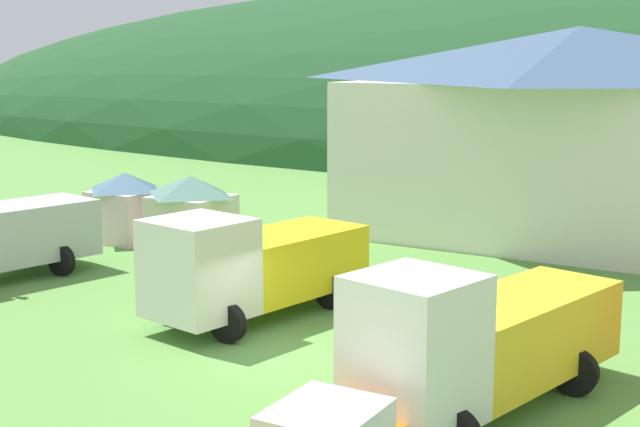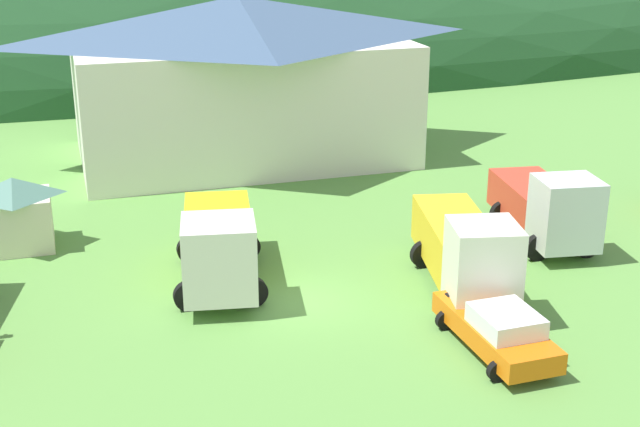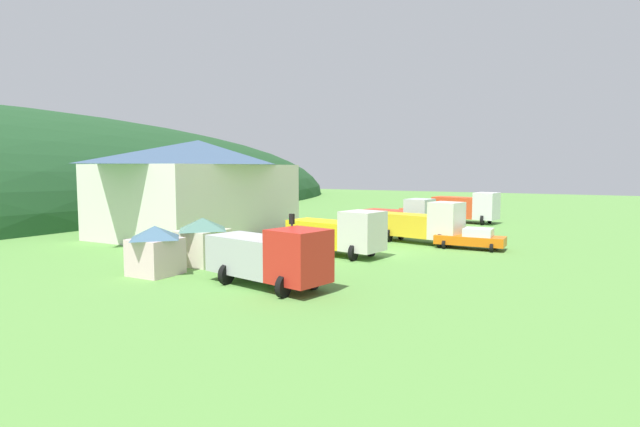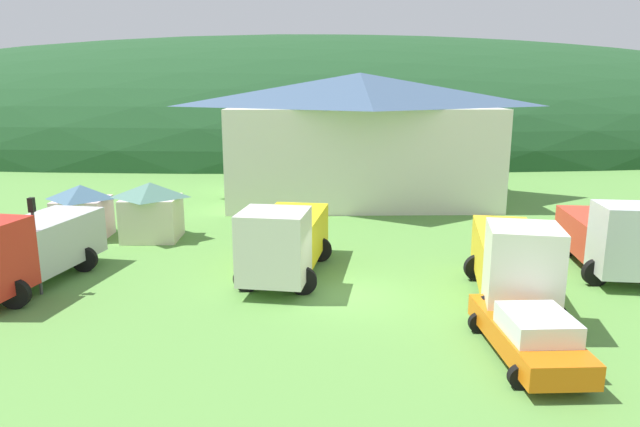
# 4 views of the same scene
# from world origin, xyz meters

# --- Properties ---
(ground_plane) EXTENTS (200.00, 200.00, 0.00)m
(ground_plane) POSITION_xyz_m (0.00, 0.00, 0.00)
(ground_plane) COLOR #5B9342
(depot_building) EXTENTS (19.25, 12.46, 8.94)m
(depot_building) POSITION_xyz_m (2.10, 19.72, 4.61)
(depot_building) COLOR white
(depot_building) RESTS_ON ground
(play_shed_cream) EXTENTS (3.06, 2.78, 3.07)m
(play_shed_cream) POSITION_xyz_m (-9.88, 8.59, 1.58)
(play_shed_cream) COLOR beige
(play_shed_cream) RESTS_ON ground
(play_shed_pink) EXTENTS (2.73, 2.65, 2.90)m
(play_shed_pink) POSITION_xyz_m (-13.64, 8.88, 1.50)
(play_shed_pink) COLOR beige
(play_shed_pink) RESTS_ON ground
(crane_truck_red) EXTENTS (4.15, 7.63, 3.23)m
(crane_truck_red) POSITION_xyz_m (-12.98, 1.09, 1.70)
(crane_truck_red) COLOR red
(crane_truck_red) RESTS_ON ground
(flatbed_truck_yellow) EXTENTS (4.08, 7.67, 3.31)m
(flatbed_truck_yellow) POSITION_xyz_m (-2.54, 2.28, 1.68)
(flatbed_truck_yellow) COLOR silver
(flatbed_truck_yellow) RESTS_ON ground
(heavy_rig_striped) EXTENTS (4.06, 8.24, 3.57)m
(heavy_rig_striped) POSITION_xyz_m (5.95, -1.08, 1.71)
(heavy_rig_striped) COLOR silver
(heavy_rig_striped) RESTS_ON ground
(tow_truck_silver) EXTENTS (3.80, 7.15, 3.40)m
(tow_truck_silver) POSITION_xyz_m (11.51, 2.53, 1.65)
(tow_truck_silver) COLOR silver
(tow_truck_silver) RESTS_ON ground
(light_truck_cream) EXTENTS (3.05, 5.45, 2.35)m
(light_truck_cream) POSITION_xyz_m (19.68, 2.66, 1.19)
(light_truck_cream) COLOR beige
(light_truck_cream) RESTS_ON ground
(heavy_rig_white) EXTENTS (4.09, 7.61, 3.57)m
(heavy_rig_white) POSITION_xyz_m (23.89, -0.90, 1.86)
(heavy_rig_white) COLOR white
(heavy_rig_white) RESTS_ON ground
(service_pickup_orange) EXTENTS (2.46, 5.28, 1.66)m
(service_pickup_orange) POSITION_xyz_m (4.97, -5.44, 0.83)
(service_pickup_orange) COLOR orange
(service_pickup_orange) RESTS_ON ground
(traffic_light_west) EXTENTS (0.20, 0.32, 3.86)m
(traffic_light_west) POSITION_xyz_m (-12.07, 0.38, 2.39)
(traffic_light_west) COLOR #4C4C51
(traffic_light_west) RESTS_ON ground
(traffic_cone_near_pickup) EXTENTS (0.36, 0.36, 0.48)m
(traffic_cone_near_pickup) POSITION_xyz_m (5.95, -2.82, 0.00)
(traffic_cone_near_pickup) COLOR orange
(traffic_cone_near_pickup) RESTS_ON ground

